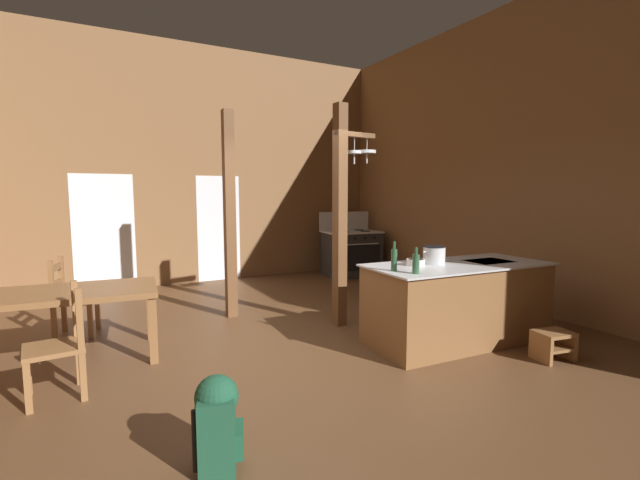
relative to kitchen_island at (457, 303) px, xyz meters
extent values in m
cube|color=brown|center=(-1.83, 0.55, -0.51)|extent=(8.17, 9.41, 0.10)
cube|color=brown|center=(-1.83, 4.92, 1.79)|extent=(8.17, 0.14, 4.48)
cube|color=brown|center=(1.92, 0.55, 1.79)|extent=(0.14, 9.41, 4.48)
cube|color=white|center=(-3.49, 4.85, 0.57)|extent=(1.00, 0.01, 2.05)
cube|color=white|center=(-1.46, 4.85, 0.57)|extent=(0.84, 0.01, 2.05)
cube|color=brown|center=(0.00, 0.00, -0.01)|extent=(2.14, 1.00, 0.89)
cube|color=silver|center=(0.00, 0.00, 0.45)|extent=(2.20, 1.07, 0.02)
cube|color=black|center=(0.47, -0.03, 0.46)|extent=(0.54, 0.43, 0.00)
cube|color=black|center=(0.02, 0.43, -0.41)|extent=(1.99, 0.14, 0.10)
cube|color=#2C2C2C|center=(1.10, 4.02, -0.01)|extent=(1.18, 0.89, 0.90)
cube|color=black|center=(1.06, 3.64, -0.04)|extent=(0.93, 0.12, 0.52)
cylinder|color=silver|center=(1.05, 3.61, 0.24)|extent=(0.82, 0.12, 0.02)
cube|color=silver|center=(1.10, 4.02, 0.46)|extent=(1.23, 0.93, 0.03)
cube|color=silver|center=(1.15, 4.38, 0.66)|extent=(1.14, 0.18, 0.40)
cylinder|color=black|center=(1.33, 3.84, 0.48)|extent=(0.22, 0.22, 0.01)
cylinder|color=black|center=(0.84, 3.90, 0.48)|extent=(0.22, 0.22, 0.01)
cylinder|color=black|center=(1.37, 4.14, 0.48)|extent=(0.22, 0.22, 0.01)
cylinder|color=black|center=(0.88, 4.20, 0.48)|extent=(0.22, 0.22, 0.01)
cylinder|color=black|center=(1.38, 3.58, 0.36)|extent=(0.05, 0.04, 0.04)
cylinder|color=black|center=(1.16, 3.61, 0.36)|extent=(0.05, 0.04, 0.04)
cylinder|color=black|center=(0.95, 3.64, 0.36)|extent=(0.05, 0.04, 0.04)
cylinder|color=black|center=(0.73, 3.66, 0.36)|extent=(0.05, 0.04, 0.04)
cube|color=brown|center=(-0.89, 1.17, 0.96)|extent=(0.15, 0.15, 2.83)
cube|color=brown|center=(-0.66, 1.19, 2.01)|extent=(0.61, 0.13, 0.06)
cylinder|color=silver|center=(-0.66, 1.19, 1.91)|extent=(0.01, 0.01, 0.20)
cylinder|color=silver|center=(-0.66, 1.19, 1.79)|extent=(0.19, 0.19, 0.04)
cylinder|color=silver|center=(-0.66, 1.19, 1.71)|extent=(0.02, 0.02, 0.14)
cylinder|color=silver|center=(-0.46, 1.21, 1.91)|extent=(0.01, 0.01, 0.19)
cylinder|color=silver|center=(-0.46, 1.21, 1.80)|extent=(0.25, 0.25, 0.04)
cylinder|color=silver|center=(-0.46, 1.21, 1.72)|extent=(0.02, 0.02, 0.14)
cube|color=brown|center=(-2.01, 2.24, 0.96)|extent=(0.14, 0.14, 2.83)
cube|color=olive|center=(0.45, -0.90, -0.17)|extent=(0.40, 0.34, 0.04)
cube|color=olive|center=(0.29, -0.87, -0.32)|extent=(0.09, 0.28, 0.26)
cube|color=olive|center=(0.60, -0.93, -0.32)|extent=(0.09, 0.28, 0.26)
cube|color=olive|center=(0.45, -0.90, -0.32)|extent=(0.36, 0.33, 0.03)
cube|color=brown|center=(-3.95, 1.42, 0.25)|extent=(1.77, 1.05, 0.06)
cube|color=brown|center=(-3.13, 1.74, -0.12)|extent=(0.09, 0.09, 0.68)
cube|color=brown|center=(-3.20, 0.96, -0.12)|extent=(0.09, 0.09, 0.68)
cube|color=olive|center=(-3.90, 2.34, -0.03)|extent=(0.53, 0.53, 0.04)
cube|color=olive|center=(-3.68, 2.49, -0.25)|extent=(0.06, 0.06, 0.41)
cube|color=olive|center=(-3.76, 2.12, -0.25)|extent=(0.06, 0.06, 0.41)
cube|color=olive|center=(-4.05, 2.57, 0.02)|extent=(0.06, 0.06, 0.95)
cube|color=olive|center=(-4.13, 2.20, 0.02)|extent=(0.06, 0.06, 0.95)
cube|color=olive|center=(-4.09, 2.39, 0.38)|extent=(0.12, 0.38, 0.07)
cube|color=olive|center=(-4.09, 2.39, 0.19)|extent=(0.12, 0.38, 0.07)
cube|color=olive|center=(-4.03, 0.56, -0.03)|extent=(0.48, 0.48, 0.04)
cube|color=olive|center=(-4.20, 0.36, -0.25)|extent=(0.05, 0.05, 0.41)
cube|color=olive|center=(-4.24, 0.74, -0.25)|extent=(0.05, 0.05, 0.41)
cube|color=olive|center=(-3.83, 0.39, 0.02)|extent=(0.05, 0.05, 0.95)
cube|color=olive|center=(-3.86, 0.77, 0.02)|extent=(0.05, 0.05, 0.95)
cube|color=olive|center=(-3.84, 0.58, 0.38)|extent=(0.07, 0.38, 0.07)
cube|color=olive|center=(-3.84, 0.58, 0.19)|extent=(0.07, 0.38, 0.07)
cube|color=#1E5138|center=(-3.08, -1.00, -0.22)|extent=(0.31, 0.37, 0.48)
cube|color=#1E5138|center=(-2.95, -1.04, -0.29)|extent=(0.13, 0.23, 0.17)
cylinder|color=black|center=(-3.17, -0.87, -0.22)|extent=(0.05, 0.05, 0.38)
cylinder|color=black|center=(-3.22, -1.05, -0.22)|extent=(0.05, 0.05, 0.38)
sphere|color=#1E5138|center=(-3.08, -1.00, 0.00)|extent=(0.34, 0.34, 0.27)
cylinder|color=silver|center=(-0.25, 0.14, 0.55)|extent=(0.25, 0.25, 0.19)
cylinder|color=black|center=(-0.25, 0.14, 0.66)|extent=(0.26, 0.26, 0.01)
cylinder|color=silver|center=(-0.39, 0.14, 0.60)|extent=(0.05, 0.02, 0.02)
cylinder|color=silver|center=(-0.11, 0.14, 0.60)|extent=(0.05, 0.02, 0.02)
cylinder|color=silver|center=(-0.52, 0.14, 0.49)|extent=(0.20, 0.20, 0.07)
cylinder|color=black|center=(-0.52, 0.14, 0.53)|extent=(0.17, 0.17, 0.00)
cylinder|color=#2D5638|center=(-0.95, -0.02, 0.57)|extent=(0.06, 0.06, 0.23)
cylinder|color=#2D5638|center=(-0.95, -0.02, 0.73)|extent=(0.03, 0.03, 0.08)
cylinder|color=#2D5638|center=(-0.85, -0.25, 0.56)|extent=(0.07, 0.07, 0.20)
cylinder|color=#2D5638|center=(-0.85, -0.25, 0.69)|extent=(0.03, 0.03, 0.07)
camera|label=1|loc=(-3.72, -3.56, 1.26)|focal=24.25mm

